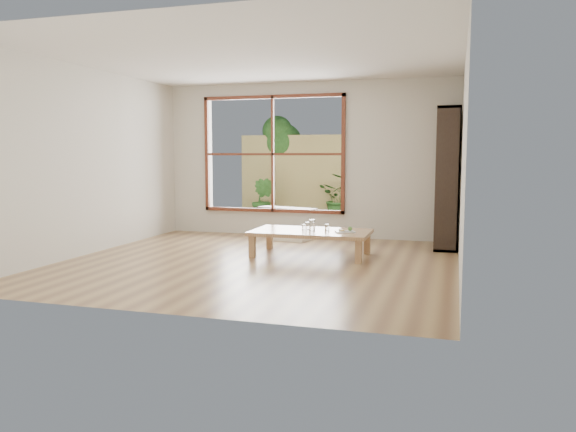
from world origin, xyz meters
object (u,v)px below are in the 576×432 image
Objects in this scene: low_table at (311,234)px; bookshelf at (448,179)px; food_tray at (346,231)px; garden_bench at (287,211)px.

low_table is 2.30m from bookshelf.
food_tray reaches higher than garden_bench.
low_table is 1.33× the size of garden_bench.
low_table is at bearing 151.09° from food_tray.
garden_bench is at bearing 96.66° from food_tray.
bookshelf is at bearing 20.97° from food_tray.
food_tray is at bearing -134.60° from bookshelf.
bookshelf is 3.36m from garden_bench.
food_tray is (-1.28, -1.30, -0.67)m from bookshelf.
garden_bench reaches higher than low_table.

